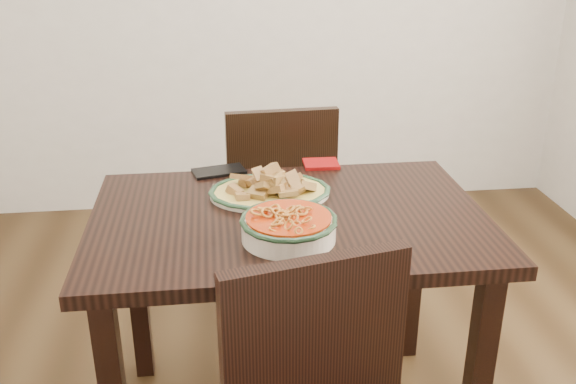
{
  "coord_description": "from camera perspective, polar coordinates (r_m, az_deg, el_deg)",
  "views": [
    {
      "loc": [
        -0.23,
        -1.72,
        1.53
      ],
      "look_at": [
        -0.02,
        -0.04,
        0.81
      ],
      "focal_mm": 40.0,
      "sensor_mm": 36.0,
      "label": 1
    }
  ],
  "objects": [
    {
      "name": "dining_table",
      "position": [
        1.89,
        0.07,
        -4.87
      ],
      "size": [
        1.13,
        0.76,
        0.75
      ],
      "color": "black",
      "rests_on": "ground"
    },
    {
      "name": "napkin",
      "position": [
        2.21,
        2.95,
        2.52
      ],
      "size": [
        0.12,
        0.1,
        0.01
      ],
      "primitive_type": "cube",
      "rotation": [
        0.0,
        0.0,
        -0.02
      ],
      "color": "maroon",
      "rests_on": "dining_table"
    },
    {
      "name": "noodle_bowl",
      "position": [
        1.68,
        0.06,
        -2.87
      ],
      "size": [
        0.26,
        0.26,
        0.08
      ],
      "color": "#EFE1CA",
      "rests_on": "dining_table"
    },
    {
      "name": "smartphone",
      "position": [
        2.16,
        -6.16,
        1.85
      ],
      "size": [
        0.19,
        0.13,
        0.01
      ],
      "primitive_type": "cube",
      "rotation": [
        0.0,
        0.0,
        0.24
      ],
      "color": "black",
      "rests_on": "dining_table"
    },
    {
      "name": "fish_plate",
      "position": [
        1.95,
        -1.64,
        0.9
      ],
      "size": [
        0.37,
        0.28,
        0.11
      ],
      "color": "beige",
      "rests_on": "dining_table"
    },
    {
      "name": "chair_far",
      "position": [
        2.59,
        -0.9,
        -0.44
      ],
      "size": [
        0.44,
        0.44,
        0.89
      ],
      "rotation": [
        0.0,
        0.0,
        3.2
      ],
      "color": "black",
      "rests_on": "ground"
    }
  ]
}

